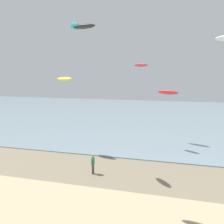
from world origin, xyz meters
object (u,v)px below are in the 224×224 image
kite_aloft_4 (141,65)px  kite_aloft_11 (168,92)px  person_nearest_camera (93,164)px  kite_aloft_5 (84,26)px  kite_aloft_10 (75,26)px  kite_aloft_0 (65,79)px

kite_aloft_4 → kite_aloft_11: kite_aloft_4 is taller
person_nearest_camera → kite_aloft_11: 16.44m
person_nearest_camera → kite_aloft_5: bearing=-72.6°
kite_aloft_4 → kite_aloft_5: bearing=126.6°
kite_aloft_5 → kite_aloft_10: bearing=-43.9°
person_nearest_camera → kite_aloft_4: 14.68m
person_nearest_camera → kite_aloft_5: size_ratio=0.92×
kite_aloft_10 → person_nearest_camera: bearing=27.4°
person_nearest_camera → kite_aloft_5: 12.65m
kite_aloft_0 → kite_aloft_5: kite_aloft_5 is taller
kite_aloft_0 → kite_aloft_5: (7.68, -11.77, 3.69)m
person_nearest_camera → kite_aloft_0: size_ratio=0.71×
kite_aloft_0 → kite_aloft_4: size_ratio=1.04×
kite_aloft_4 → kite_aloft_5: (0.13, -16.94, 2.08)m
kite_aloft_4 → kite_aloft_11: 5.58m
person_nearest_camera → kite_aloft_0: (-5.94, 6.19, 7.53)m
person_nearest_camera → kite_aloft_0: kite_aloft_0 is taller
kite_aloft_4 → kite_aloft_10: (-3.63, -10.42, 3.22)m
kite_aloft_0 → kite_aloft_10: 8.14m
kite_aloft_0 → kite_aloft_11: kite_aloft_0 is taller
kite_aloft_5 → kite_aloft_4: bearing=-73.4°
kite_aloft_10 → kite_aloft_4: bearing=123.5°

